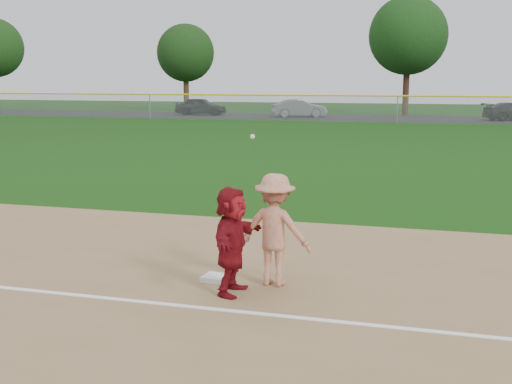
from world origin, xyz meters
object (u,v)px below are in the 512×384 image
(base_runner, at_px, (232,241))
(car_left, at_px, (201,106))
(car_mid, at_px, (299,108))
(first_base, at_px, (215,278))

(base_runner, xyz_separation_m, car_left, (-17.94, 46.30, -0.04))
(car_mid, bearing_deg, first_base, 169.11)
(car_left, height_order, car_mid, car_left)
(car_mid, bearing_deg, car_left, 63.56)
(base_runner, bearing_deg, car_left, 23.96)
(base_runner, height_order, car_mid, base_runner)
(first_base, height_order, car_mid, car_mid)
(first_base, xyz_separation_m, car_left, (-17.48, 45.79, 0.73))
(first_base, height_order, car_left, car_left)
(first_base, relative_size, car_left, 0.08)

